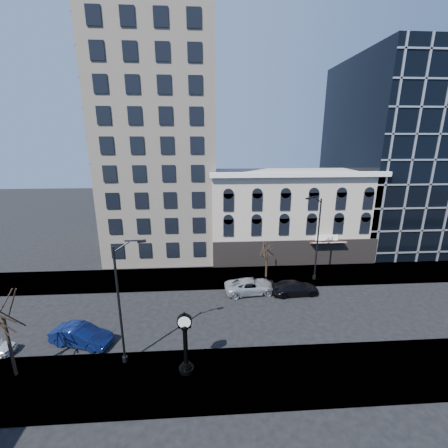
{
  "coord_description": "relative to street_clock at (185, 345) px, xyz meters",
  "views": [
    {
      "loc": [
        0.08,
        -25.48,
        16.44
      ],
      "look_at": [
        2.0,
        4.0,
        8.0
      ],
      "focal_mm": 24.0,
      "sensor_mm": 36.0,
      "label": 1
    }
  ],
  "objects": [
    {
      "name": "bare_tree_near",
      "position": [
        -12.2,
        0.4,
        3.58
      ],
      "size": [
        4.45,
        4.45,
        7.65
      ],
      "color": "#302318",
      "rests_on": "sidewalk_near"
    },
    {
      "name": "street_clock",
      "position": [
        0.0,
        0.0,
        0.0
      ],
      "size": [
        1.1,
        1.1,
        4.86
      ],
      "rotation": [
        0.0,
        0.0,
        -0.02
      ],
      "color": "black",
      "rests_on": "sidewalk_near"
    },
    {
      "name": "glass_office",
      "position": [
        33.48,
        28.16,
        11.68
      ],
      "size": [
        20.0,
        20.15,
        28.0
      ],
      "color": "black",
      "rests_on": "ground"
    },
    {
      "name": "car_far_b",
      "position": [
        11.18,
        10.71,
        -1.56
      ],
      "size": [
        5.37,
        2.48,
        1.52
      ],
      "primitive_type": "imported",
      "rotation": [
        0.0,
        0.0,
        1.64
      ],
      "color": "black",
      "rests_on": "ground"
    },
    {
      "name": "cream_tower",
      "position": [
        -4.63,
        26.14,
        17.0
      ],
      "size": [
        15.9,
        15.4,
        42.5
      ],
      "color": "beige",
      "rests_on": "ground"
    },
    {
      "name": "street_lamp_far",
      "position": [
        13.87,
        13.63,
        5.69
      ],
      "size": [
        2.56,
        1.28,
        10.45
      ],
      "rotation": [
        0.0,
        0.0,
        3.53
      ],
      "color": "black",
      "rests_on": "sidewalk_far"
    },
    {
      "name": "street_lamp_near",
      "position": [
        -4.02,
        1.46,
        5.22
      ],
      "size": [
        2.48,
        0.96,
        9.83
      ],
      "rotation": [
        0.0,
        0.0,
        0.28
      ],
      "color": "black",
      "rests_on": "sidewalk_near"
    },
    {
      "name": "sidewalk_near",
      "position": [
        1.48,
        -0.74,
        -2.26
      ],
      "size": [
        160.0,
        6.0,
        0.12
      ],
      "primitive_type": "cube",
      "color": "gray",
      "rests_on": "ground"
    },
    {
      "name": "victorian_row",
      "position": [
        13.48,
        23.15,
        3.68
      ],
      "size": [
        22.6,
        11.19,
        12.5
      ],
      "color": "#BBAC9A",
      "rests_on": "ground"
    },
    {
      "name": "car_far_a",
      "position": [
        6.44,
        11.35,
        -1.53
      ],
      "size": [
        5.95,
        3.23,
        1.58
      ],
      "primitive_type": "imported",
      "rotation": [
        0.0,
        0.0,
        1.68
      ],
      "color": "#A5A8AD",
      "rests_on": "ground"
    },
    {
      "name": "sidewalk_far",
      "position": [
        1.48,
        15.26,
        -2.26
      ],
      "size": [
        160.0,
        6.0,
        0.12
      ],
      "primitive_type": "cube",
      "color": "gray",
      "rests_on": "ground"
    },
    {
      "name": "ground",
      "position": [
        1.48,
        7.26,
        -2.32
      ],
      "size": [
        160.0,
        160.0,
        0.0
      ],
      "primitive_type": "plane",
      "color": "black",
      "rests_on": "ground"
    },
    {
      "name": "car_near_b",
      "position": [
        -8.82,
        3.67,
        -1.49
      ],
      "size": [
        5.31,
        3.09,
        1.65
      ],
      "primitive_type": "imported",
      "rotation": [
        0.0,
        0.0,
        1.29
      ],
      "color": "#0C194C",
      "rests_on": "ground"
    },
    {
      "name": "bare_tree_far",
      "position": [
        8.9,
        14.95,
        1.55
      ],
      "size": [
        2.9,
        2.9,
        4.97
      ],
      "color": "#302318",
      "rests_on": "sidewalk_far"
    }
  ]
}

